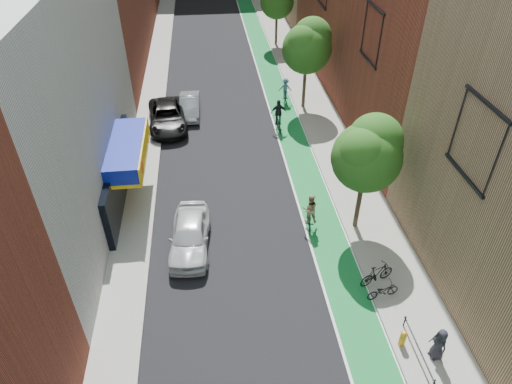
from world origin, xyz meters
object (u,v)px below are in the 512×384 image
object	(u,v)px
parked_car_white	(190,235)
parked_car_silver	(190,106)
pedestrian	(439,344)
parked_car_black	(167,117)
cyclist_lane_near	(310,213)
fire_hydrant	(403,338)
cyclist_lane_far	(285,92)
cyclist_lane_mid	(279,118)

from	to	relation	value
parked_car_white	parked_car_silver	world-z (taller)	parked_car_white
pedestrian	parked_car_black	bearing A→B (deg)	-165.67
cyclist_lane_near	pedestrian	bearing A→B (deg)	119.32
parked_car_black	pedestrian	size ratio (longest dim) A/B	3.65
pedestrian	fire_hydrant	xyz separation A→B (m)	(-1.11, 0.64, -0.34)
parked_car_silver	cyclist_lane_far	xyz separation A→B (m)	(7.43, 1.28, 0.15)
parked_car_white	cyclist_lane_mid	xyz separation A→B (m)	(6.20, 11.38, 0.07)
parked_car_silver	cyclist_lane_near	world-z (taller)	cyclist_lane_near
parked_car_black	parked_car_silver	world-z (taller)	parked_car_black
parked_car_silver	cyclist_lane_near	xyz separation A→B (m)	(6.23, -13.56, 0.22)
cyclist_lane_near	cyclist_lane_far	world-z (taller)	cyclist_lane_near
fire_hydrant	cyclist_lane_far	bearing A→B (deg)	92.49
parked_car_black	cyclist_lane_near	bearing A→B (deg)	-61.73
pedestrian	cyclist_lane_far	bearing A→B (deg)	170.61
parked_car_black	parked_car_silver	xyz separation A→B (m)	(1.57, 1.70, -0.09)
fire_hydrant	pedestrian	bearing A→B (deg)	-30.07
parked_car_silver	cyclist_lane_mid	xyz separation A→B (m)	(6.23, -3.01, 0.18)
parked_car_silver	pedestrian	distance (m)	23.79
cyclist_lane_near	cyclist_lane_far	bearing A→B (deg)	-87.06
parked_car_silver	fire_hydrant	xyz separation A→B (m)	(8.40, -21.15, -0.11)
cyclist_lane_mid	parked_car_black	bearing A→B (deg)	-9.53
cyclist_lane_near	fire_hydrant	bearing A→B (deg)	113.55
pedestrian	fire_hydrant	world-z (taller)	pedestrian
pedestrian	parked_car_white	bearing A→B (deg)	-142.55
cyclist_lane_mid	cyclist_lane_far	world-z (taller)	cyclist_lane_mid
cyclist_lane_near	cyclist_lane_mid	bearing A→B (deg)	-82.43
cyclist_lane_near	cyclist_lane_mid	distance (m)	10.55
parked_car_black	fire_hydrant	size ratio (longest dim) A/B	7.08
cyclist_lane_far	pedestrian	distance (m)	23.17
cyclist_lane_far	cyclist_lane_mid	bearing A→B (deg)	85.41
parked_car_white	cyclist_lane_near	world-z (taller)	cyclist_lane_near
cyclist_lane_mid	fire_hydrant	distance (m)	18.28
parked_car_white	cyclist_lane_mid	size ratio (longest dim) A/B	2.10
cyclist_lane_near	cyclist_lane_far	distance (m)	14.88
cyclist_lane_far	parked_car_white	bearing A→B (deg)	75.76
parked_car_silver	pedestrian	size ratio (longest dim) A/B	2.71
parked_car_white	cyclist_lane_mid	bearing A→B (deg)	65.57
cyclist_lane_mid	fire_hydrant	bearing A→B (deg)	96.82
parked_car_black	parked_car_silver	bearing A→B (deg)	42.17
parked_car_black	fire_hydrant	distance (m)	21.86
parked_car_black	cyclist_lane_mid	world-z (taller)	cyclist_lane_mid
parked_car_silver	cyclist_lane_near	size ratio (longest dim) A/B	2.03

